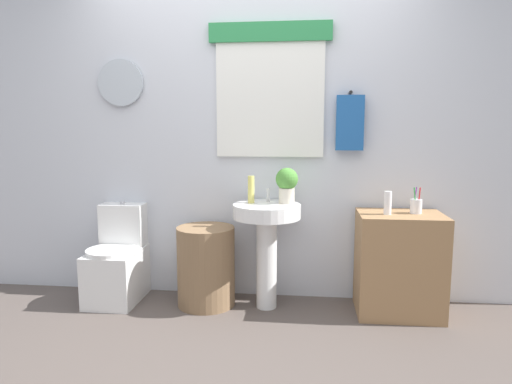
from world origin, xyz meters
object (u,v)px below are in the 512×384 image
at_px(toilet, 118,263).
at_px(soap_bottle, 251,189).
at_px(laundry_hamper, 206,266).
at_px(wooden_cabinet, 399,264).
at_px(pedestal_sink, 267,231).
at_px(toothbrush_cup, 416,206).
at_px(lotion_bottle, 388,203).
at_px(potted_plant, 287,183).

bearing_deg(toilet, soap_bottle, 0.91).
distance_m(toilet, soap_bottle, 1.19).
height_order(laundry_hamper, wooden_cabinet, wooden_cabinet).
xyz_separation_m(toilet, wooden_cabinet, (2.10, -0.03, 0.08)).
distance_m(pedestal_sink, wooden_cabinet, 0.97).
bearing_deg(toilet, wooden_cabinet, -0.92).
height_order(toilet, laundry_hamper, toilet).
height_order(laundry_hamper, pedestal_sink, pedestal_sink).
distance_m(wooden_cabinet, toothbrush_cup, 0.43).
bearing_deg(pedestal_sink, toilet, 178.33).
distance_m(pedestal_sink, lotion_bottle, 0.87).
distance_m(laundry_hamper, toothbrush_cup, 1.57).
height_order(pedestal_sink, potted_plant, potted_plant).
bearing_deg(lotion_bottle, wooden_cabinet, 21.37).
relative_size(wooden_cabinet, soap_bottle, 3.65).
xyz_separation_m(soap_bottle, toothbrush_cup, (1.17, -0.03, -0.09)).
relative_size(potted_plant, lotion_bottle, 1.61).
xyz_separation_m(laundry_hamper, lotion_bottle, (1.29, -0.04, 0.51)).
xyz_separation_m(pedestal_sink, potted_plant, (0.14, 0.06, 0.35)).
relative_size(potted_plant, toothbrush_cup, 1.40).
height_order(wooden_cabinet, potted_plant, potted_plant).
relative_size(laundry_hamper, potted_plant, 2.29).
distance_m(soap_bottle, toothbrush_cup, 1.17).
height_order(soap_bottle, potted_plant, potted_plant).
bearing_deg(toothbrush_cup, lotion_bottle, -163.62).
distance_m(laundry_hamper, soap_bottle, 0.67).
bearing_deg(toilet, lotion_bottle, -2.11).
xyz_separation_m(laundry_hamper, potted_plant, (0.59, 0.06, 0.62)).
bearing_deg(toothbrush_cup, potted_plant, 177.48).
distance_m(laundry_hamper, potted_plant, 0.86).
xyz_separation_m(pedestal_sink, lotion_bottle, (0.84, -0.04, 0.23)).
bearing_deg(wooden_cabinet, laundry_hamper, 180.00).
xyz_separation_m(laundry_hamper, pedestal_sink, (0.45, 0.00, 0.28)).
bearing_deg(pedestal_sink, toothbrush_cup, 1.10).
bearing_deg(toilet, laundry_hamper, -2.75).
xyz_separation_m(laundry_hamper, toothbrush_cup, (1.50, 0.02, 0.48)).
height_order(lotion_bottle, toothbrush_cup, toothbrush_cup).
relative_size(pedestal_sink, potted_plant, 2.98).
height_order(laundry_hamper, potted_plant, potted_plant).
bearing_deg(toothbrush_cup, soap_bottle, 178.53).
height_order(toilet, soap_bottle, soap_bottle).
distance_m(toilet, lotion_bottle, 2.06).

